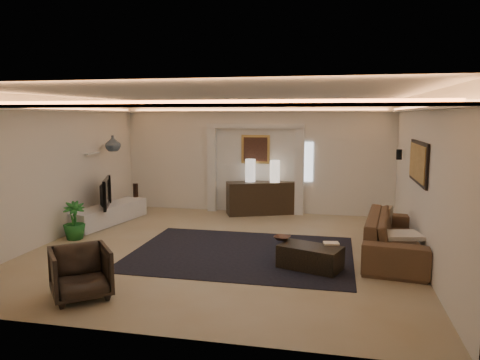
% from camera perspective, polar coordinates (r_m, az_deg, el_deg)
% --- Properties ---
extents(floor, '(7.00, 7.00, 0.00)m').
position_cam_1_polar(floor, '(8.75, -2.12, -8.64)').
color(floor, tan).
rests_on(floor, ground).
extents(ceiling, '(7.00, 7.00, 0.00)m').
position_cam_1_polar(ceiling, '(8.39, -2.23, 10.70)').
color(ceiling, white).
rests_on(ceiling, ground).
extents(wall_back, '(7.00, 0.00, 7.00)m').
position_cam_1_polar(wall_back, '(11.85, 1.98, 2.91)').
color(wall_back, silver).
rests_on(wall_back, ground).
extents(wall_front, '(7.00, 0.00, 7.00)m').
position_cam_1_polar(wall_front, '(5.17, -11.74, -3.97)').
color(wall_front, silver).
rests_on(wall_front, ground).
extents(wall_left, '(0.00, 7.00, 7.00)m').
position_cam_1_polar(wall_left, '(9.90, -22.22, 1.30)').
color(wall_left, silver).
rests_on(wall_left, ground).
extents(wall_right, '(0.00, 7.00, 7.00)m').
position_cam_1_polar(wall_right, '(8.32, 21.89, 0.13)').
color(wall_right, silver).
rests_on(wall_right, ground).
extents(cove_soffit, '(7.00, 7.00, 0.04)m').
position_cam_1_polar(cove_soffit, '(8.38, -2.22, 8.78)').
color(cove_soffit, silver).
rests_on(cove_soffit, ceiling).
extents(daylight_slit, '(0.25, 0.03, 1.00)m').
position_cam_1_polar(daylight_slit, '(11.69, 8.50, 2.26)').
color(daylight_slit, white).
rests_on(daylight_slit, wall_back).
extents(area_rug, '(4.00, 3.00, 0.01)m').
position_cam_1_polar(area_rug, '(8.48, 0.20, -9.14)').
color(area_rug, black).
rests_on(area_rug, ground).
extents(pilaster_left, '(0.22, 0.20, 2.20)m').
position_cam_1_polar(pilaster_left, '(12.05, -3.51, 1.31)').
color(pilaster_left, silver).
rests_on(pilaster_left, ground).
extents(pilaster_right, '(0.22, 0.20, 2.20)m').
position_cam_1_polar(pilaster_right, '(11.65, 7.46, 1.02)').
color(pilaster_right, silver).
rests_on(pilaster_right, ground).
extents(alcove_header, '(2.52, 0.20, 0.12)m').
position_cam_1_polar(alcove_header, '(11.71, 1.91, 6.77)').
color(alcove_header, silver).
rests_on(alcove_header, wall_back).
extents(painting_frame, '(0.74, 0.04, 0.74)m').
position_cam_1_polar(painting_frame, '(11.81, 1.96, 3.86)').
color(painting_frame, tan).
rests_on(painting_frame, wall_back).
extents(painting_canvas, '(0.62, 0.02, 0.62)m').
position_cam_1_polar(painting_canvas, '(11.78, 1.94, 3.85)').
color(painting_canvas, '#4C2D1E').
rests_on(painting_canvas, wall_back).
extents(art_panel_frame, '(0.04, 1.64, 0.74)m').
position_cam_1_polar(art_panel_frame, '(8.58, 21.45, 2.06)').
color(art_panel_frame, black).
rests_on(art_panel_frame, wall_right).
extents(art_panel_gold, '(0.02, 1.50, 0.62)m').
position_cam_1_polar(art_panel_gold, '(8.58, 21.28, 2.07)').
color(art_panel_gold, tan).
rests_on(art_panel_gold, wall_right).
extents(wall_sconce, '(0.12, 0.12, 0.22)m').
position_cam_1_polar(wall_sconce, '(10.44, 19.28, 3.03)').
color(wall_sconce, black).
rests_on(wall_sconce, wall_right).
extents(wall_niche, '(0.10, 0.55, 0.04)m').
position_cam_1_polar(wall_niche, '(11.03, -17.94, 3.18)').
color(wall_niche, silver).
rests_on(wall_niche, wall_left).
extents(console, '(1.81, 1.16, 0.87)m').
position_cam_1_polar(console, '(11.72, 2.64, -2.34)').
color(console, black).
rests_on(console, ground).
extents(lamp_left, '(0.33, 0.33, 0.58)m').
position_cam_1_polar(lamp_left, '(11.66, 1.30, 1.05)').
color(lamp_left, silver).
rests_on(lamp_left, console).
extents(lamp_right, '(0.28, 0.28, 0.56)m').
position_cam_1_polar(lamp_right, '(11.56, 4.38, 0.96)').
color(lamp_right, white).
rests_on(lamp_right, console).
extents(media_ledge, '(0.97, 2.35, 0.43)m').
position_cam_1_polar(media_ledge, '(11.15, -16.11, -4.11)').
color(media_ledge, silver).
rests_on(media_ledge, ground).
extents(tv, '(1.14, 0.58, 0.67)m').
position_cam_1_polar(tv, '(10.82, -16.93, -1.48)').
color(tv, black).
rests_on(tv, media_ledge).
extents(figurine, '(0.17, 0.17, 0.35)m').
position_cam_1_polar(figurine, '(12.00, -12.94, -1.13)').
color(figurine, black).
rests_on(figurine, media_ledge).
extents(ginger_jar, '(0.42, 0.42, 0.38)m').
position_cam_1_polar(ginger_jar, '(11.25, -15.61, 4.43)').
color(ginger_jar, '#3F4D5F').
rests_on(ginger_jar, wall_niche).
extents(plant, '(0.60, 0.60, 0.78)m').
position_cam_1_polar(plant, '(9.93, -20.04, -4.80)').
color(plant, '#1E6823').
rests_on(plant, ground).
extents(sofa, '(2.72, 1.35, 0.76)m').
position_cam_1_polar(sofa, '(8.64, 19.02, -6.67)').
color(sofa, black).
rests_on(sofa, ground).
extents(throw_blanket, '(0.73, 0.64, 0.07)m').
position_cam_1_polar(throw_blanket, '(8.06, 19.51, -6.51)').
color(throw_blanket, silver).
rests_on(throw_blanket, sofa).
extents(throw_pillow, '(0.19, 0.37, 0.35)m').
position_cam_1_polar(throw_pillow, '(9.49, 18.09, -4.28)').
color(throw_pillow, tan).
rests_on(throw_pillow, sofa).
extents(coffee_table, '(1.12, 0.85, 0.37)m').
position_cam_1_polar(coffee_table, '(7.69, 8.77, -9.50)').
color(coffee_table, black).
rests_on(coffee_table, ground).
extents(bowl, '(0.33, 0.33, 0.07)m').
position_cam_1_polar(bowl, '(7.93, 5.29, -7.11)').
color(bowl, '#482E22').
rests_on(bowl, coffee_table).
extents(magazine, '(0.28, 0.23, 0.03)m').
position_cam_1_polar(magazine, '(7.80, 11.35, -7.63)').
color(magazine, '#FEE9C6').
rests_on(magazine, coffee_table).
extents(armchair, '(1.09, 1.09, 0.71)m').
position_cam_1_polar(armchair, '(6.80, -19.31, -10.89)').
color(armchair, '#2E291D').
rests_on(armchair, ground).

